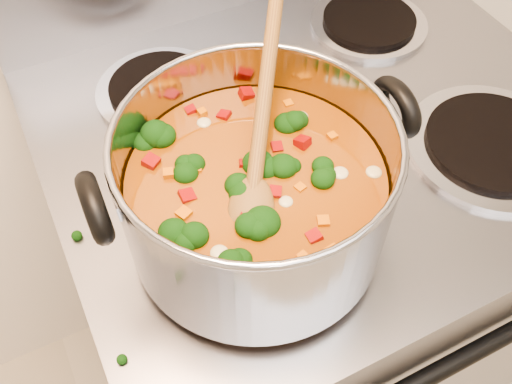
{
  "coord_description": "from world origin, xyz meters",
  "views": [
    {
      "loc": [
        -0.37,
        0.68,
        1.5
      ],
      "look_at": [
        -0.2,
        1.02,
        1.01
      ],
      "focal_mm": 40.0,
      "sensor_mm": 36.0,
      "label": 1
    }
  ],
  "objects": [
    {
      "name": "electric_range",
      "position": [
        -0.03,
        1.16,
        0.47
      ],
      "size": [
        0.77,
        0.69,
        1.08
      ],
      "color": "gray",
      "rests_on": "ground"
    },
    {
      "name": "wooden_spoon",
      "position": [
        -0.19,
        1.04,
        1.06
      ],
      "size": [
        0.19,
        0.27,
        0.12
      ],
      "rotation": [
        0.0,
        0.0,
        0.99
      ],
      "color": "brown",
      "rests_on": "stockpot"
    },
    {
      "name": "cooktop_crumbs",
      "position": [
        -0.17,
        1.03,
        0.92
      ],
      "size": [
        0.26,
        0.34,
        0.01
      ],
      "color": "black",
      "rests_on": "electric_range"
    },
    {
      "name": "stockpot",
      "position": [
        -0.2,
        1.02,
        1.01
      ],
      "size": [
        0.35,
        0.29,
        0.17
      ],
      "rotation": [
        0.0,
        0.0,
        -0.04
      ],
      "color": "#929299",
      "rests_on": "electric_range"
    }
  ]
}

